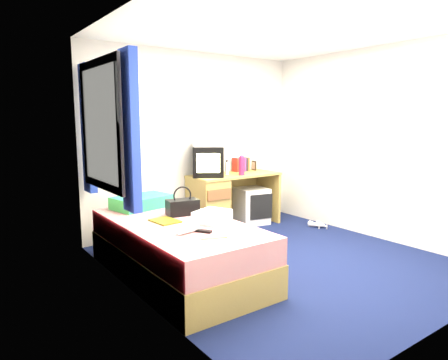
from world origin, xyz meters
TOP-DOWN VIEW (x-y plane):
  - ground at (0.00, 0.00)m, footprint 3.40×3.40m
  - room_shell at (0.00, 0.00)m, footprint 3.40×3.40m
  - bed at (-1.10, 0.29)m, footprint 1.01×2.00m
  - pillow at (-1.11, 1.05)m, footprint 0.67×0.50m
  - desk at (0.18, 1.44)m, footprint 1.30×0.55m
  - storage_cube at (0.76, 1.41)m, footprint 0.49×0.49m
  - crt_tv at (0.03, 1.44)m, footprint 0.54×0.53m
  - vcr at (0.03, 1.44)m, footprint 0.49×0.44m
  - book_row at (0.71, 1.60)m, footprint 0.24×0.13m
  - picture_frame at (0.95, 1.59)m, footprint 0.05×0.12m
  - pink_water_bottle at (0.46, 1.26)m, footprint 0.08×0.08m
  - aerosol_can at (0.33, 1.43)m, footprint 0.05×0.05m
  - handbag at (-0.91, 0.51)m, footprint 0.34×0.23m
  - towel at (-0.83, 0.09)m, footprint 0.40×0.38m
  - magazine at (-1.19, 0.36)m, footprint 0.24×0.30m
  - water_bottle at (-1.21, -0.10)m, footprint 0.21×0.10m
  - colour_swatch_fan at (-1.11, -0.35)m, footprint 0.23×0.13m
  - remote_control at (-1.09, -0.16)m, footprint 0.13×0.16m
  - window_assembly at (-1.55, 0.90)m, footprint 0.11×1.42m
  - white_heels at (1.36, 0.64)m, footprint 0.18×0.30m

SIDE VIEW (x-z plane):
  - ground at x=0.00m, z-range 0.00..0.00m
  - white_heels at x=1.36m, z-range -0.01..0.09m
  - storage_cube at x=0.76m, z-range 0.00..0.52m
  - bed at x=-1.10m, z-range 0.00..0.54m
  - desk at x=0.18m, z-range 0.03..0.78m
  - colour_swatch_fan at x=-1.11m, z-range 0.54..0.55m
  - magazine at x=-1.19m, z-range 0.54..0.55m
  - remote_control at x=-1.09m, z-range 0.54..0.56m
  - water_bottle at x=-1.21m, z-range 0.54..0.61m
  - towel at x=-0.83m, z-range 0.54..0.65m
  - pillow at x=-1.11m, z-range 0.54..0.67m
  - handbag at x=-0.91m, z-range 0.48..0.77m
  - picture_frame at x=0.95m, z-range 0.75..0.89m
  - aerosol_can at x=0.33m, z-range 0.75..0.93m
  - book_row at x=0.71m, z-range 0.75..0.95m
  - pink_water_bottle at x=0.46m, z-range 0.75..0.99m
  - crt_tv at x=0.03m, z-range 0.75..1.15m
  - vcr at x=0.03m, z-range 1.15..1.23m
  - window_assembly at x=-1.55m, z-range 0.72..2.12m
  - room_shell at x=0.00m, z-range -0.25..3.15m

